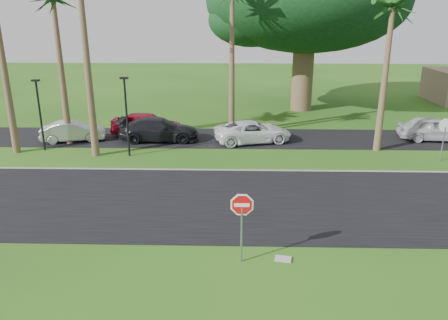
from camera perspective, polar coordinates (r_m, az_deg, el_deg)
ground at (r=17.85m, az=0.53°, el=-8.01°), size 120.00×120.00×0.00m
road at (r=19.66m, az=0.63°, el=-5.38°), size 120.00×8.00×0.02m
parking_strip at (r=29.56m, az=0.95°, el=2.89°), size 120.00×5.00×0.02m
curb at (r=23.41m, az=0.79°, el=-1.32°), size 120.00×0.12×0.06m
stop_sign_near at (r=14.38m, az=2.34°, el=-7.04°), size 1.05×0.07×2.62m
stop_sign_far at (r=27.40m, az=26.89°, el=3.42°), size 1.05×0.07×2.62m
palm_left_mid at (r=29.05m, az=-21.41°, el=18.72°), size 5.00×5.00×10.00m
palm_right_near at (r=27.40m, az=21.17°, el=17.80°), size 5.00×5.00×9.50m
canopy_tree at (r=38.41m, az=10.74°, el=19.67°), size 16.50×16.50×13.12m
streetlight_left at (r=28.58m, az=-22.95°, el=6.01°), size 0.45×0.25×4.34m
streetlight_right at (r=25.81m, az=-12.63°, el=6.17°), size 0.45×0.25×4.64m
car_silver at (r=30.34m, az=-19.13°, el=3.54°), size 4.26×2.36×1.33m
car_red at (r=30.45m, az=-10.09°, el=4.62°), size 4.84×2.14×1.62m
car_dark at (r=29.08m, az=-8.49°, el=3.94°), size 5.28×2.30×1.51m
car_minivan at (r=28.52m, az=3.82°, el=3.69°), size 5.41×3.48×1.39m
car_pickup at (r=32.05m, az=25.83°, el=3.68°), size 4.73×2.19×1.57m
utility_slab at (r=15.42m, az=7.72°, el=-12.68°), size 0.60×0.44×0.06m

